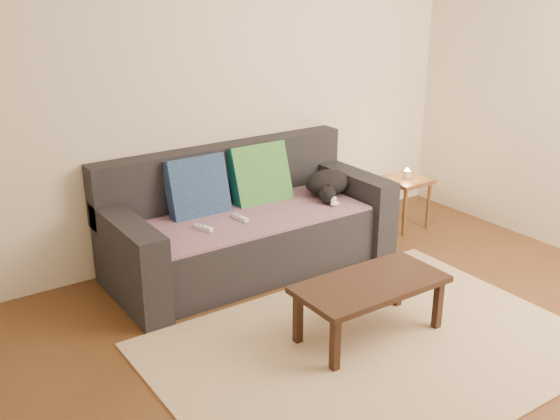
{
  "coord_description": "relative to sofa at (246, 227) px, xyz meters",
  "views": [
    {
      "loc": [
        -2.34,
        -2.31,
        2.13
      ],
      "look_at": [
        0.05,
        1.2,
        0.55
      ],
      "focal_mm": 42.0,
      "sensor_mm": 36.0,
      "label": 1
    }
  ],
  "objects": [
    {
      "name": "sofa",
      "position": [
        0.0,
        0.0,
        0.0
      ],
      "size": [
        2.1,
        0.94,
        0.87
      ],
      "color": "#232328",
      "rests_on": "ground"
    },
    {
      "name": "cat",
      "position": [
        0.71,
        -0.07,
        0.23
      ],
      "size": [
        0.48,
        0.44,
        0.2
      ],
      "rotation": [
        0.0,
        0.0,
        0.31
      ],
      "color": "black",
      "rests_on": "throw_blanket"
    },
    {
      "name": "rug",
      "position": [
        0.0,
        -1.42,
        -0.3
      ],
      "size": [
        2.5,
        1.8,
        0.01
      ],
      "primitive_type": "cube",
      "color": "tan",
      "rests_on": "ground"
    },
    {
      "name": "coffee_table",
      "position": [
        0.08,
        -1.29,
        0.01
      ],
      "size": [
        0.93,
        0.46,
        0.37
      ],
      "color": "black",
      "rests_on": "rug"
    },
    {
      "name": "cushion_green",
      "position": [
        0.23,
        0.17,
        0.32
      ],
      "size": [
        0.48,
        0.26,
        0.49
      ],
      "primitive_type": "cube",
      "rotation": [
        -0.31,
        0.0,
        0.0
      ],
      "color": "#0D544B",
      "rests_on": "throw_blanket"
    },
    {
      "name": "wii_remote_b",
      "position": [
        -0.13,
        -0.14,
        0.15
      ],
      "size": [
        0.05,
        0.15,
        0.03
      ],
      "primitive_type": "cube",
      "rotation": [
        0.0,
        0.0,
        1.67
      ],
      "color": "white",
      "rests_on": "throw_blanket"
    },
    {
      "name": "ground",
      "position": [
        0.0,
        -1.57,
        -0.31
      ],
      "size": [
        4.5,
        4.5,
        0.0
      ],
      "primitive_type": "plane",
      "color": "brown",
      "rests_on": "ground"
    },
    {
      "name": "back_wall",
      "position": [
        0.0,
        0.43,
        0.99
      ],
      "size": [
        4.5,
        0.04,
        2.6
      ],
      "primitive_type": "cube",
      "color": "beige",
      "rests_on": "ground"
    },
    {
      "name": "candle",
      "position": [
        1.54,
        -0.1,
        0.17
      ],
      "size": [
        0.06,
        0.06,
        0.09
      ],
      "color": "beige",
      "rests_on": "side_table"
    },
    {
      "name": "wii_remote_a",
      "position": [
        -0.44,
        -0.16,
        0.15
      ],
      "size": [
        0.09,
        0.15,
        0.03
      ],
      "primitive_type": "cube",
      "rotation": [
        0.0,
        0.0,
        1.92
      ],
      "color": "white",
      "rests_on": "throw_blanket"
    },
    {
      "name": "side_table",
      "position": [
        1.54,
        -0.1,
        0.05
      ],
      "size": [
        0.35,
        0.35,
        0.44
      ],
      "color": "brown",
      "rests_on": "ground"
    },
    {
      "name": "cushion_navy",
      "position": [
        -0.31,
        0.17,
        0.32
      ],
      "size": [
        0.45,
        0.22,
        0.47
      ],
      "primitive_type": "cube",
      "rotation": [
        -0.24,
        0.0,
        0.0
      ],
      "color": "#0F2142",
      "rests_on": "throw_blanket"
    },
    {
      "name": "throw_blanket",
      "position": [
        0.0,
        -0.09,
        0.12
      ],
      "size": [
        1.66,
        0.74,
        0.02
      ],
      "primitive_type": "cube",
      "color": "#352443",
      "rests_on": "sofa"
    }
  ]
}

